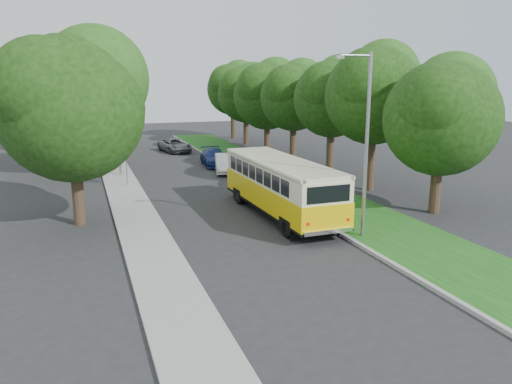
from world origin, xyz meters
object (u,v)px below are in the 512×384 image
object	(u,v)px
car_blue	(214,157)
car_grey	(175,145)
vintage_bus	(281,188)
car_silver	(254,178)
car_white	(225,163)
lamppost_near	(365,140)
lamppost_far	(116,119)

from	to	relation	value
car_blue	car_grey	bearing A→B (deg)	105.72
vintage_bus	car_silver	size ratio (longest dim) A/B	2.26
car_white	car_blue	bearing A→B (deg)	102.52
lamppost_near	car_grey	distance (m)	29.71
vintage_bus	car_grey	world-z (taller)	vintage_bus
lamppost_near	vintage_bus	world-z (taller)	lamppost_near
car_silver	car_grey	size ratio (longest dim) A/B	0.97
vintage_bus	car_white	distance (m)	12.86
vintage_bus	lamppost_far	bearing A→B (deg)	115.08
vintage_bus	car_blue	size ratio (longest dim) A/B	2.19
lamppost_near	car_blue	world-z (taller)	lamppost_near
car_blue	car_grey	xyz separation A→B (m)	(-1.62, 8.70, -0.03)
car_blue	car_grey	size ratio (longest dim) A/B	1.00
car_blue	car_grey	world-z (taller)	car_blue
car_silver	car_blue	size ratio (longest dim) A/B	0.97
lamppost_near	car_silver	distance (m)	11.56
lamppost_far	car_grey	bearing A→B (deg)	60.73
vintage_bus	car_grey	distance (m)	24.80
car_silver	vintage_bus	bearing A→B (deg)	-90.98
car_white	car_grey	world-z (taller)	car_white
vintage_bus	car_white	xyz separation A→B (m)	(0.76, 12.82, -0.80)
car_grey	car_blue	bearing A→B (deg)	-90.00
lamppost_near	lamppost_far	size ratio (longest dim) A/B	1.07
car_grey	vintage_bus	bearing A→B (deg)	-98.56
lamppost_near	car_blue	distance (m)	21.01
lamppost_far	car_white	bearing A→B (deg)	-8.18
vintage_bus	car_white	size ratio (longest dim) A/B	2.39
lamppost_far	lamppost_near	bearing A→B (deg)	-64.29
lamppost_far	vintage_bus	distance (m)	15.78
vintage_bus	car_grey	xyz separation A→B (m)	(-0.86, 24.77, -0.86)
vintage_bus	car_silver	xyz separation A→B (m)	(0.76, 6.34, -0.74)
car_white	vintage_bus	bearing A→B (deg)	-80.88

